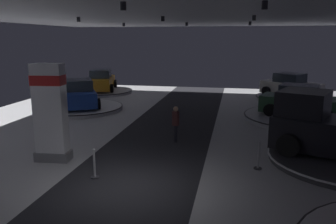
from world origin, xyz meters
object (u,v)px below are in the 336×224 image
at_px(visitor_walking_near, 176,122).
at_px(display_platform_deep_left, 102,91).
at_px(display_platform_far_right, 300,118).
at_px(brand_sign_pylon, 50,111).
at_px(display_platform_deep_right, 290,98).
at_px(display_car_far_left, 79,94).
at_px(display_car_deep_left, 101,81).
at_px(display_platform_far_left, 80,108).
at_px(display_car_deep_right, 291,86).
at_px(display_car_far_right, 300,102).

bearing_deg(visitor_walking_near, display_platform_deep_left, 124.66).
relative_size(display_platform_far_right, visitor_walking_near, 3.81).
bearing_deg(brand_sign_pylon, display_platform_far_right, 39.79).
height_order(display_platform_far_right, display_platform_deep_right, display_platform_far_right).
height_order(display_platform_far_right, display_car_far_left, display_car_far_left).
distance_m(display_car_deep_left, display_platform_far_left, 6.77).
distance_m(display_platform_far_right, display_car_deep_right, 6.76).
bearing_deg(display_car_deep_right, display_car_far_left, -154.57).
bearing_deg(brand_sign_pylon, display_platform_far_left, 109.60).
distance_m(display_platform_far_right, display_platform_deep_right, 6.69).
bearing_deg(display_platform_deep_left, display_platform_far_right, -25.45).
bearing_deg(display_car_deep_left, display_car_far_left, -79.47).
bearing_deg(display_platform_deep_right, display_car_far_right, -93.97).
bearing_deg(display_car_deep_right, display_platform_far_right, -93.50).
relative_size(display_car_deep_left, display_platform_deep_right, 0.91).
bearing_deg(display_platform_deep_right, visitor_walking_near, -118.57).
bearing_deg(display_platform_deep_left, display_car_deep_right, -0.70).
height_order(brand_sign_pylon, display_platform_far_right, brand_sign_pylon).
relative_size(display_car_far_left, display_platform_deep_right, 0.92).
distance_m(brand_sign_pylon, display_car_far_left, 9.23).
relative_size(display_platform_deep_right, display_car_deep_right, 1.13).
distance_m(display_platform_far_right, display_car_far_left, 13.24).
bearing_deg(display_car_deep_right, display_platform_deep_left, 179.30).
xyz_separation_m(display_platform_far_right, display_car_deep_right, (0.41, 6.70, 0.86)).
xyz_separation_m(brand_sign_pylon, display_car_deep_left, (-4.31, 15.29, -0.85)).
bearing_deg(display_platform_far_left, display_car_deep_left, 100.45).
distance_m(display_platform_deep_left, display_car_deep_right, 14.89).
height_order(display_platform_deep_right, visitor_walking_near, visitor_walking_near).
xyz_separation_m(display_platform_deep_left, visitor_walking_near, (8.39, -12.14, 0.76)).
bearing_deg(display_car_far_right, visitor_walking_near, -138.89).
bearing_deg(visitor_walking_near, display_platform_far_left, 142.48).
distance_m(display_platform_deep_right, display_car_deep_right, 0.87).
height_order(display_platform_far_right, display_car_far_right, display_car_far_right).
bearing_deg(brand_sign_pylon, display_car_far_left, 109.57).
relative_size(display_platform_far_left, display_car_far_left, 1.19).
height_order(brand_sign_pylon, display_car_far_left, brand_sign_pylon).
xyz_separation_m(display_car_deep_left, visitor_walking_near, (8.38, -12.11, -0.11)).
distance_m(brand_sign_pylon, display_car_deep_left, 15.91).
height_order(brand_sign_pylon, display_car_far_right, brand_sign_pylon).
xyz_separation_m(display_car_far_left, visitor_walking_near, (7.15, -5.48, -0.11)).
xyz_separation_m(display_car_deep_left, display_platform_deep_right, (14.88, -0.17, -0.88)).
bearing_deg(visitor_walking_near, display_car_deep_right, 61.56).
bearing_deg(visitor_walking_near, display_car_far_right, 41.11).
distance_m(brand_sign_pylon, display_car_deep_right, 18.47).
bearing_deg(brand_sign_pylon, display_car_far_right, 39.90).
relative_size(display_car_deep_left, display_platform_far_left, 0.84).
bearing_deg(display_car_far_right, display_car_deep_right, 86.24).
xyz_separation_m(display_car_far_left, display_platform_deep_right, (13.65, 6.46, -0.87)).
bearing_deg(visitor_walking_near, brand_sign_pylon, -141.98).
height_order(display_platform_far_left, visitor_walking_near, visitor_walking_near).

